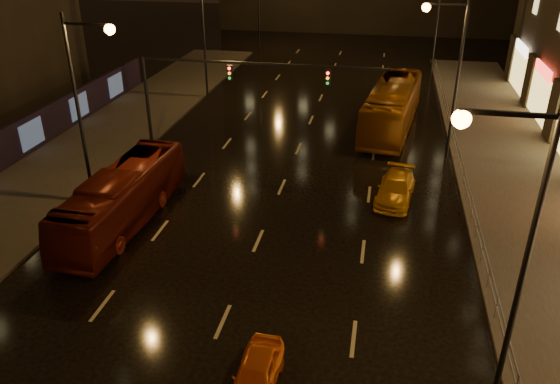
% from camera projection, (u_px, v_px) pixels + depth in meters
% --- Properties ---
extents(ground, '(140.00, 140.00, 0.00)m').
position_uv_depth(ground, '(293.00, 160.00, 34.97)').
color(ground, black).
rests_on(ground, ground).
extents(sidewalk_left, '(7.00, 70.00, 0.15)m').
position_uv_depth(sidewalk_left, '(59.00, 174.00, 32.85)').
color(sidewalk_left, '#38332D').
rests_on(sidewalk_left, ground).
extents(sidewalk_right, '(7.00, 70.00, 0.15)m').
position_uv_depth(sidewalk_right, '(534.00, 216.00, 28.23)').
color(sidewalk_right, '#38332D').
rests_on(sidewalk_right, ground).
extents(traffic_signal, '(15.31, 0.32, 6.20)m').
position_uv_depth(traffic_signal, '(214.00, 84.00, 33.71)').
color(traffic_signal, black).
rests_on(traffic_signal, ground).
extents(streetlight_right, '(2.64, 0.50, 10.00)m').
position_uv_depth(streetlight_right, '(508.00, 224.00, 14.76)').
color(streetlight_right, black).
rests_on(streetlight_right, ground).
extents(railing_right, '(0.05, 56.00, 1.00)m').
position_uv_depth(railing_right, '(464.00, 173.00, 31.06)').
color(railing_right, '#99999E').
rests_on(railing_right, sidewalk_right).
extents(bus_red, '(2.75, 10.38, 2.87)m').
position_uv_depth(bus_red, '(123.00, 197.00, 27.11)').
color(bus_red, '#5E150D').
rests_on(bus_red, ground).
extents(bus_curb, '(4.41, 12.48, 3.40)m').
position_uv_depth(bus_curb, '(392.00, 106.00, 39.48)').
color(bus_curb, '#82440D').
rests_on(bus_curb, ground).
extents(taxi_near, '(1.46, 3.48, 1.18)m').
position_uv_depth(taxi_near, '(256.00, 375.00, 17.67)').
color(taxi_near, orange).
rests_on(taxi_near, ground).
extents(taxi_far, '(2.40, 4.69, 1.30)m').
position_uv_depth(taxi_far, '(396.00, 189.00, 29.77)').
color(taxi_far, orange).
rests_on(taxi_far, ground).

